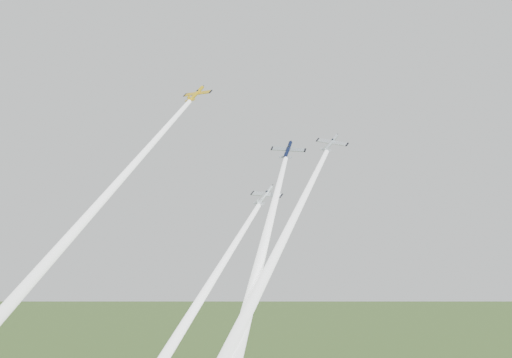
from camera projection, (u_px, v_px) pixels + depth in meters
name	position (u px, v px, depth m)	size (l,w,h in m)	color
plane_yellow	(196.00, 94.00, 148.07)	(7.89, 7.83, 1.24)	gold
smoke_trail_yellow	(93.00, 211.00, 119.53)	(2.42, 2.42, 77.13)	white
plane_navy	(288.00, 150.00, 142.43)	(7.91, 7.85, 1.24)	#0B1334
smoke_trail_navy	(264.00, 245.00, 118.31)	(2.42, 2.42, 55.62)	white
plane_silver_right	(331.00, 143.00, 137.60)	(7.35, 7.29, 1.15)	silver
smoke_trail_silver_right	(274.00, 259.00, 112.38)	(2.42, 2.42, 65.29)	white
plane_silver_low	(265.00, 195.00, 132.22)	(7.45, 7.39, 1.17)	silver
smoke_trail_silver_low	(186.00, 323.00, 108.83)	(2.42, 2.42, 62.30)	white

